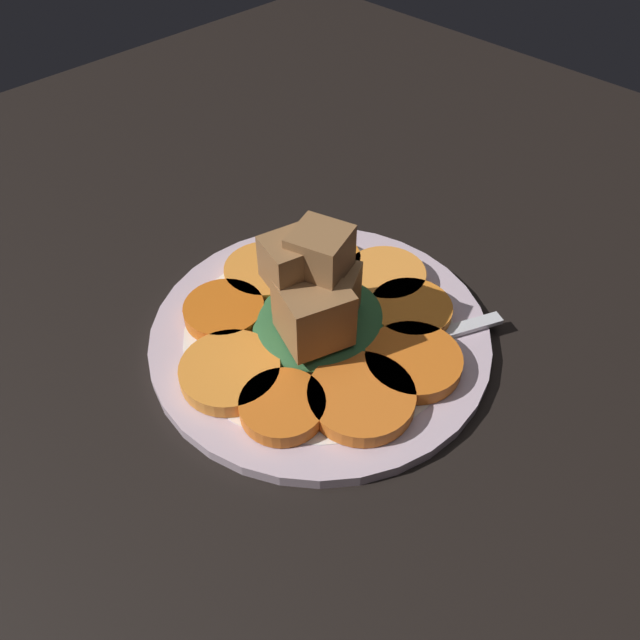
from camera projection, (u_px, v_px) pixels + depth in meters
table_slab at (320, 347)px, 50.90cm from camera, size 120.00×120.00×2.00cm
plate at (320, 334)px, 49.82cm from camera, size 26.94×26.94×1.05cm
carrot_slice_0 at (411, 310)px, 50.01cm from camera, size 6.57×6.57×1.21cm
carrot_slice_1 at (385, 276)px, 52.95cm from camera, size 6.75×6.75×1.21cm
carrot_slice_2 at (324, 261)px, 54.33cm from camera, size 6.37×6.37×1.21cm
carrot_slice_3 at (266, 272)px, 53.27cm from camera, size 7.04×7.04×1.21cm
carrot_slice_4 at (224, 311)px, 49.96cm from camera, size 6.46×6.46×1.21cm
carrot_slice_5 at (230, 371)px, 45.53cm from camera, size 7.41×7.41×1.21cm
carrot_slice_6 at (283, 406)px, 43.32cm from camera, size 6.08×6.08×1.21cm
carrot_slice_7 at (361, 397)px, 43.88cm from camera, size 7.67×7.67×1.21cm
carrot_slice_8 at (413, 361)px, 46.22cm from camera, size 7.24×7.24×1.21cm
center_pile at (316, 302)px, 46.52cm from camera, size 10.99×9.89×9.53cm
fork at (381, 351)px, 47.47cm from camera, size 18.73×9.79×0.40cm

